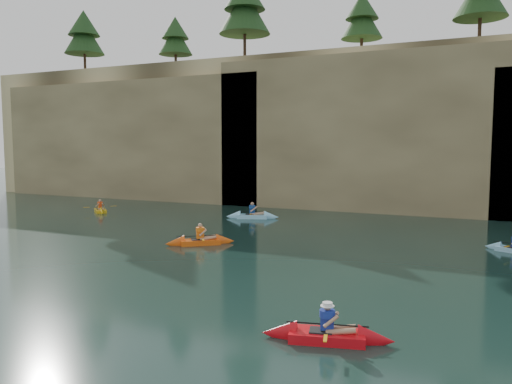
% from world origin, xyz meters
% --- Properties ---
extents(ground, '(160.00, 160.00, 0.00)m').
position_xyz_m(ground, '(0.00, 0.00, 0.00)').
color(ground, black).
rests_on(ground, ground).
extents(cliff, '(70.00, 16.00, 12.00)m').
position_xyz_m(cliff, '(0.00, 30.00, 6.00)').
color(cliff, tan).
rests_on(cliff, ground).
extents(cliff_slab_west, '(26.00, 2.40, 10.56)m').
position_xyz_m(cliff_slab_west, '(-20.00, 22.60, 5.28)').
color(cliff_slab_west, tan).
rests_on(cliff_slab_west, ground).
extents(cliff_slab_center, '(24.00, 2.40, 11.40)m').
position_xyz_m(cliff_slab_center, '(2.00, 22.60, 5.70)').
color(cliff_slab_center, tan).
rests_on(cliff_slab_center, ground).
extents(sea_cave_west, '(4.50, 1.00, 4.00)m').
position_xyz_m(sea_cave_west, '(-18.00, 21.95, 2.00)').
color(sea_cave_west, black).
rests_on(sea_cave_west, ground).
extents(sea_cave_center, '(3.50, 1.00, 3.20)m').
position_xyz_m(sea_cave_center, '(-4.00, 21.95, 1.60)').
color(sea_cave_center, black).
rests_on(sea_cave_center, ground).
extents(sea_cave_east, '(5.00, 1.00, 4.50)m').
position_xyz_m(sea_cave_east, '(10.00, 21.95, 2.25)').
color(sea_cave_east, black).
rests_on(sea_cave_east, ground).
extents(main_kayaker, '(3.31, 2.16, 1.20)m').
position_xyz_m(main_kayaker, '(5.32, -1.49, 0.16)').
color(main_kayaker, red).
rests_on(main_kayaker, ground).
extents(kayaker_orange, '(3.09, 2.65, 1.27)m').
position_xyz_m(kayaker_orange, '(-3.54, 7.34, 0.16)').
color(kayaker_orange, '#FF5A10').
rests_on(kayaker_orange, ground).
extents(kayaker_yellow, '(2.49, 2.34, 1.12)m').
position_xyz_m(kayaker_yellow, '(-15.83, 14.20, 0.14)').
color(kayaker_yellow, yellow).
rests_on(kayaker_yellow, ground).
extents(kayaker_ltblue_mid, '(3.49, 2.44, 1.31)m').
position_xyz_m(kayaker_ltblue_mid, '(-4.84, 15.98, 0.16)').
color(kayaker_ltblue_mid, '#98E0FF').
rests_on(kayaker_ltblue_mid, ground).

